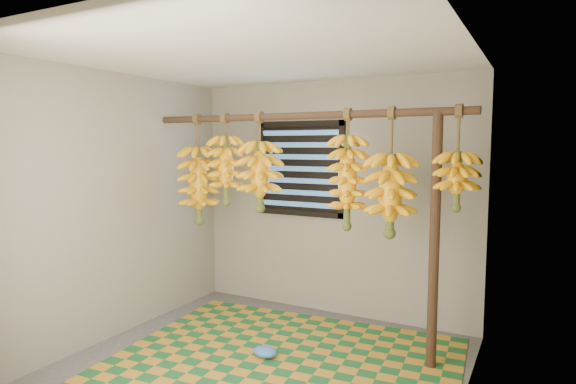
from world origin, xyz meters
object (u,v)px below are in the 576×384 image
Objects in this scene: woven_mat at (283,362)px; plastic_bag at (265,352)px; support_post at (434,243)px; banana_bunch_e at (390,195)px; banana_bunch_d at (347,182)px; banana_bunch_a at (199,185)px; banana_bunch_b at (226,170)px; banana_bunch_c at (260,176)px; banana_bunch_f at (457,181)px.

plastic_bag reaches higher than woven_mat.
support_post is 1.95× the size of banana_bunch_e.
banana_bunch_a is at bearing 180.00° from banana_bunch_d.
banana_bunch_b and banana_bunch_d have the same top height.
banana_bunch_a is at bearing 155.27° from plastic_bag.
banana_bunch_a is at bearing 180.00° from banana_bunch_c.
support_post is at bearing 180.00° from banana_bunch_f.
support_post is at bearing 0.00° from banana_bunch_d.
banana_bunch_b is (-0.88, 0.48, 1.51)m from woven_mat.
banana_bunch_a is 1.56m from banana_bunch_d.
banana_bunch_f is (1.22, 0.48, 1.48)m from woven_mat.
banana_bunch_c is 1.72m from banana_bunch_f.
banana_bunch_b is at bearing 180.00° from support_post.
support_post is 2.30× the size of banana_bunch_b.
banana_bunch_e is (0.71, 0.48, 1.35)m from woven_mat.
banana_bunch_b and banana_bunch_e have the same top height.
support_post is at bearing -0.00° from banana_bunch_a.
banana_bunch_d and banana_bunch_f have the same top height.
banana_bunch_b is 1.10× the size of banana_bunch_f.
banana_bunch_b and banana_bunch_c have the same top height.
woven_mat is at bearing -28.62° from banana_bunch_b.
banana_bunch_b is at bearing 180.00° from banana_bunch_d.
banana_bunch_b is at bearing 180.00° from banana_bunch_e.
woven_mat is 2.62× the size of banana_bunch_e.
plastic_bag is at bearing -158.86° from support_post.
banana_bunch_a is 2.43m from banana_bunch_f.
banana_bunch_a is at bearing 180.00° from banana_bunch_b.
banana_bunch_c is (-0.50, 0.48, 1.46)m from woven_mat.
banana_bunch_f reaches higher than support_post.
support_post is 2.54× the size of banana_bunch_f.
banana_bunch_f is (2.10, -0.00, -0.03)m from banana_bunch_b.
banana_bunch_b is at bearing -0.00° from banana_bunch_a.
banana_bunch_d is 0.97× the size of banana_bunch_e.
banana_bunch_b reaches higher than woven_mat.
support_post is 2.02m from banana_bunch_b.
banana_bunch_c is (0.71, -0.00, 0.11)m from banana_bunch_a.
banana_bunch_c reaches higher than support_post.
banana_bunch_c reaches higher than woven_mat.
plastic_bag is 0.22× the size of banana_bunch_d.
banana_bunch_f is at bearing -0.00° from banana_bunch_b.
banana_bunch_f is at bearing -0.00° from banana_bunch_c.
support_post is at bearing 0.00° from banana_bunch_e.
banana_bunch_f reaches higher than woven_mat.
banana_bunch_d reaches higher than woven_mat.
plastic_bag is at bearing 179.21° from woven_mat.
banana_bunch_e is (1.60, 0.00, -0.16)m from banana_bunch_b.
banana_bunch_c is at bearing -0.00° from banana_bunch_a.
plastic_bag is 0.21× the size of banana_bunch_e.
banana_bunch_f is (1.39, 0.48, 1.43)m from plastic_bag.
plastic_bag is at bearing -55.15° from banana_bunch_c.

